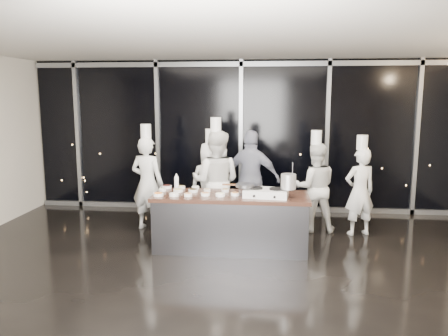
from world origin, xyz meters
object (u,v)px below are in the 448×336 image
object	(u,v)px
chef_left	(211,184)
guest	(252,179)
demo_counter	(231,222)
stock_pot	(288,182)
stove	(266,193)
chef_far_left	(147,182)
chef_side	(360,190)
chef_right	(315,187)
chef_center	(216,181)
frying_pan	(244,185)

from	to	relation	value
chef_left	guest	xyz separation A→B (m)	(0.76, 0.12, 0.09)
demo_counter	stock_pot	xyz separation A→B (m)	(0.90, -0.14, 0.70)
stove	chef_left	xyz separation A→B (m)	(-1.03, 1.28, -0.14)
stove	chef_left	distance (m)	1.65
stock_pot	chef_far_left	xyz separation A→B (m)	(-2.51, 1.08, -0.28)
stove	chef_left	world-z (taller)	chef_left
demo_counter	chef_left	xyz separation A→B (m)	(-0.48, 1.19, 0.37)
stove	chef_side	world-z (taller)	chef_side
chef_far_left	chef_left	distance (m)	1.17
chef_side	chef_far_left	bearing A→B (deg)	-18.18
chef_far_left	chef_right	size ratio (longest dim) A/B	1.06
demo_counter	stove	size ratio (longest dim) A/B	3.44
chef_center	demo_counter	bearing A→B (deg)	116.64
chef_left	guest	bearing A→B (deg)	-164.55
stock_pot	chef_right	bearing A→B (deg)	67.23
guest	chef_far_left	bearing A→B (deg)	23.61
demo_counter	guest	bearing A→B (deg)	77.95
chef_left	chef_side	world-z (taller)	chef_left
frying_pan	stock_pot	bearing A→B (deg)	-0.45
demo_counter	chef_center	xyz separation A→B (m)	(-0.34, 0.90, 0.48)
chef_far_left	chef_right	world-z (taller)	chef_far_left
frying_pan	chef_left	xyz separation A→B (m)	(-0.69, 1.25, -0.24)
chef_far_left	chef_side	bearing A→B (deg)	-165.79
chef_right	chef_left	bearing A→B (deg)	-4.47
frying_pan	chef_left	size ratio (longest dim) A/B	0.28
demo_counter	chef_right	size ratio (longest dim) A/B	1.33
stock_pot	chef_center	world-z (taller)	chef_center
demo_counter	chef_center	distance (m)	1.07
guest	demo_counter	bearing A→B (deg)	90.35
chef_center	guest	xyz separation A→B (m)	(0.62, 0.42, -0.02)
frying_pan	chef_side	distance (m)	2.25
demo_counter	chef_left	world-z (taller)	chef_left
frying_pan	chef_far_left	xyz separation A→B (m)	(-1.84, 1.00, -0.19)
frying_pan	chef_far_left	distance (m)	2.10
chef_far_left	chef_center	world-z (taller)	chef_center
stove	chef_side	xyz separation A→B (m)	(1.64, 1.07, -0.16)
frying_pan	chef_side	xyz separation A→B (m)	(1.98, 1.04, -0.26)
chef_right	demo_counter	bearing A→B (deg)	35.60
chef_right	chef_side	bearing A→B (deg)	165.90
chef_far_left	chef_left	xyz separation A→B (m)	(1.14, 0.25, -0.06)
demo_counter	guest	xyz separation A→B (m)	(0.28, 1.31, 0.46)
chef_side	chef_right	bearing A→B (deg)	-30.15
frying_pan	stock_pot	distance (m)	0.69
stove	guest	xyz separation A→B (m)	(-0.28, 1.41, -0.05)
demo_counter	stove	distance (m)	0.76
stove	stock_pot	size ratio (longest dim) A/B	3.10
chef_right	chef_side	world-z (taller)	chef_right
demo_counter	stock_pot	world-z (taller)	stock_pot
chef_center	guest	bearing A→B (deg)	-140.48
chef_left	chef_right	size ratio (longest dim) A/B	1.00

